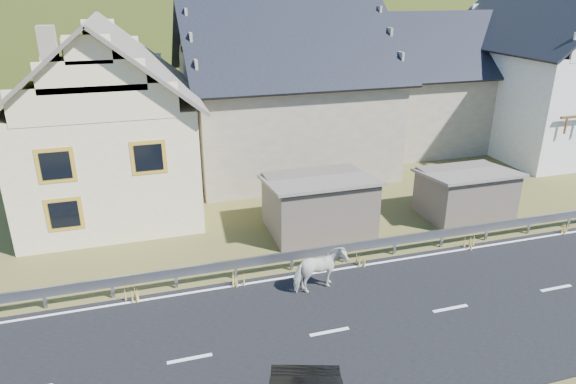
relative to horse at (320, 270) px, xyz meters
name	(u,v)px	position (x,y,z in m)	size (l,w,h in m)	color
ground	(450,310)	(3.52, -2.17, -0.78)	(160.00, 160.00, 0.00)	#4B4E1D
road	(450,309)	(3.52, -2.17, -0.76)	(60.00, 7.00, 0.04)	black
lane_markings	(450,308)	(3.52, -2.17, -0.73)	(60.00, 6.60, 0.01)	silver
guardrail	(395,241)	(3.52, 1.51, -0.21)	(28.10, 0.09, 0.75)	#93969B
shed_left	(319,205)	(1.52, 4.33, 0.32)	(4.30, 3.30, 2.40)	#65594D
shed_right	(465,194)	(8.02, 3.83, 0.22)	(3.80, 2.90, 2.20)	#65594D
house_cream	(104,109)	(-6.48, 9.82, 3.58)	(7.80, 9.80, 8.30)	#FEEFBA
house_stone_a	(283,81)	(2.52, 12.83, 3.86)	(10.80, 9.80, 8.90)	tan
house_stone_b	(429,74)	(12.52, 14.83, 3.46)	(9.80, 8.80, 8.10)	tan
house_white	(547,63)	(18.52, 11.82, 4.29)	(8.80, 10.80, 9.70)	white
mountain	(172,74)	(8.52, 177.83, -20.78)	(440.00, 280.00, 260.00)	#26360F
horse	(320,270)	(0.00, 0.00, 0.00)	(1.74, 0.79, 1.47)	silver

